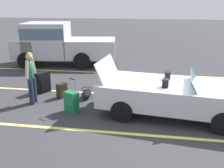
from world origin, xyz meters
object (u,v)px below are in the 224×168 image
(suitcase_small_carryon, at_px, (62,90))
(duffel_bag, at_px, (87,94))
(convertible_car, at_px, (180,96))
(suitcase_medium_bright, at_px, (71,102))
(traveler_person, at_px, (31,75))
(parked_pickup_truck_near, at_px, (57,43))
(suitcase_large_black, at_px, (43,82))

(suitcase_small_carryon, bearing_deg, duffel_bag, -148.35)
(convertible_car, bearing_deg, suitcase_medium_bright, -168.45)
(convertible_car, relative_size, traveler_person, 2.63)
(duffel_bag, xyz_separation_m, parked_pickup_truck_near, (-2.64, 4.39, 0.95))
(suitcase_small_carryon, height_order, traveler_person, traveler_person)
(suitcase_medium_bright, relative_size, duffel_bag, 1.56)
(suitcase_large_black, distance_m, traveler_person, 1.17)
(suitcase_small_carryon, height_order, duffel_bag, suitcase_small_carryon)
(suitcase_medium_bright, relative_size, suitcase_small_carryon, 2.02)
(convertible_car, distance_m, suitcase_small_carryon, 3.89)
(duffel_bag, height_order, traveler_person, traveler_person)
(suitcase_medium_bright, bearing_deg, suitcase_small_carryon, -119.41)
(suitcase_medium_bright, xyz_separation_m, duffel_bag, (0.16, 1.15, -0.16))
(suitcase_medium_bright, bearing_deg, suitcase_large_black, -105.85)
(traveler_person, bearing_deg, duffel_bag, 26.64)
(duffel_bag, bearing_deg, convertible_car, -17.24)
(convertible_car, distance_m, parked_pickup_truck_near, 7.72)
(suitcase_large_black, distance_m, parked_pickup_truck_near, 4.25)
(suitcase_medium_bright, relative_size, traveler_person, 0.61)
(suitcase_medium_bright, distance_m, duffel_bag, 1.17)
(convertible_car, xyz_separation_m, suitcase_small_carryon, (-3.78, 0.84, -0.34))
(suitcase_large_black, relative_size, suitcase_small_carryon, 1.48)
(convertible_car, relative_size, parked_pickup_truck_near, 0.83)
(suitcase_small_carryon, relative_size, duffel_bag, 0.78)
(suitcase_large_black, xyz_separation_m, parked_pickup_truck_near, (-0.96, 4.07, 0.74))
(suitcase_medium_bright, relative_size, parked_pickup_truck_near, 0.19)
(suitcase_medium_bright, xyz_separation_m, traveler_person, (-1.41, 0.45, 0.62))
(suitcase_large_black, xyz_separation_m, suitcase_medium_bright, (1.52, -1.47, -0.05))
(suitcase_large_black, relative_size, duffel_bag, 1.15)
(convertible_car, bearing_deg, suitcase_large_black, 172.20)
(duffel_bag, bearing_deg, traveler_person, -155.93)
(convertible_car, xyz_separation_m, suitcase_large_black, (-4.62, 1.24, -0.22))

